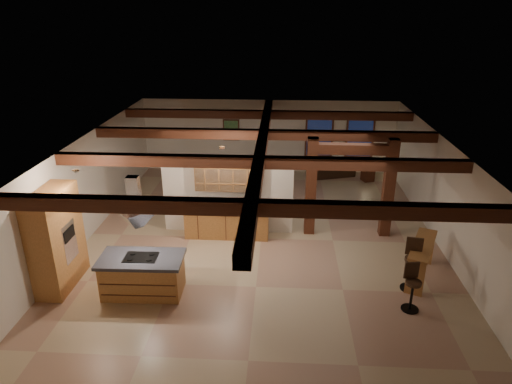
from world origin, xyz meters
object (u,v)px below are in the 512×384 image
(dining_table, at_px, (252,195))
(kitchen_island, at_px, (143,275))
(sofa, at_px, (331,170))
(bar_counter, at_px, (422,255))

(dining_table, bearing_deg, kitchen_island, -106.61)
(kitchen_island, xyz_separation_m, sofa, (5.11, 8.33, -0.21))
(bar_counter, bearing_deg, dining_table, 135.16)
(kitchen_island, bearing_deg, bar_counter, 8.97)
(kitchen_island, relative_size, sofa, 1.06)
(dining_table, distance_m, bar_counter, 6.28)
(bar_counter, bearing_deg, sofa, 101.65)
(sofa, relative_size, bar_counter, 1.01)
(kitchen_island, distance_m, dining_table, 5.88)
(kitchen_island, bearing_deg, dining_table, 68.41)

